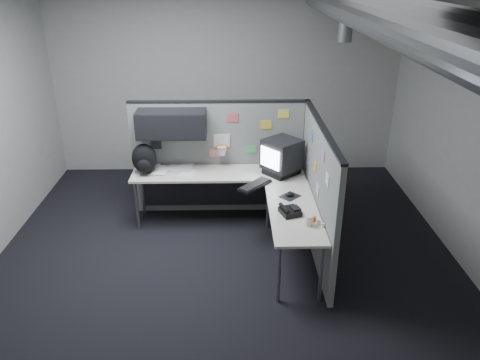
{
  "coord_description": "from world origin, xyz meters",
  "views": [
    {
      "loc": [
        0.08,
        -4.75,
        3.26
      ],
      "look_at": [
        0.18,
        0.35,
        0.9
      ],
      "focal_mm": 35.0,
      "sensor_mm": 36.0,
      "label": 1
    }
  ],
  "objects_px": {
    "desk": "(237,189)",
    "backpack": "(144,159)",
    "monitor": "(282,156)",
    "keyboard": "(255,185)",
    "phone": "(290,211)"
  },
  "relations": [
    {
      "from": "desk",
      "to": "phone",
      "type": "relative_size",
      "value": 8.5
    },
    {
      "from": "backpack",
      "to": "keyboard",
      "type": "bearing_deg",
      "value": -3.39
    },
    {
      "from": "desk",
      "to": "backpack",
      "type": "distance_m",
      "value": 1.29
    },
    {
      "from": "monitor",
      "to": "backpack",
      "type": "relative_size",
      "value": 1.44
    },
    {
      "from": "keyboard",
      "to": "backpack",
      "type": "xyz_separation_m",
      "value": [
        -1.44,
        0.46,
        0.18
      ]
    },
    {
      "from": "desk",
      "to": "keyboard",
      "type": "relative_size",
      "value": 4.8
    },
    {
      "from": "desk",
      "to": "keyboard",
      "type": "height_order",
      "value": "keyboard"
    },
    {
      "from": "phone",
      "to": "backpack",
      "type": "height_order",
      "value": "backpack"
    },
    {
      "from": "keyboard",
      "to": "backpack",
      "type": "bearing_deg",
      "value": 158.72
    },
    {
      "from": "desk",
      "to": "monitor",
      "type": "distance_m",
      "value": 0.73
    },
    {
      "from": "monitor",
      "to": "phone",
      "type": "distance_m",
      "value": 1.13
    },
    {
      "from": "backpack",
      "to": "desk",
      "type": "bearing_deg",
      "value": 1.17
    },
    {
      "from": "monitor",
      "to": "phone",
      "type": "bearing_deg",
      "value": -86.05
    },
    {
      "from": "desk",
      "to": "keyboard",
      "type": "xyz_separation_m",
      "value": [
        0.22,
        -0.17,
        0.14
      ]
    },
    {
      "from": "keyboard",
      "to": "desk",
      "type": "bearing_deg",
      "value": 138.2
    }
  ]
}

